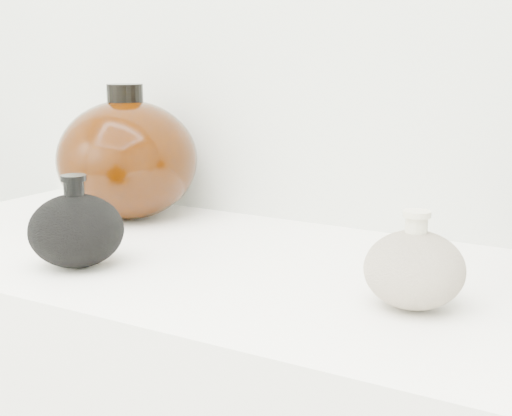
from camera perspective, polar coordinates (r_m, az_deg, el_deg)
The scene contains 3 objects.
black_gourd_vase at distance 0.96m, azimuth -14.19°, elevation -1.69°, with size 0.14×0.14×0.12m.
cream_gourd_vase at distance 0.80m, azimuth 12.55°, elevation -4.76°, with size 0.13×0.13×0.11m.
left_round_pot at distance 1.21m, azimuth -10.24°, elevation 3.88°, with size 0.29×0.29×0.22m.
Camera 1 is at (0.48, 0.17, 1.18)m, focal length 50.00 mm.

